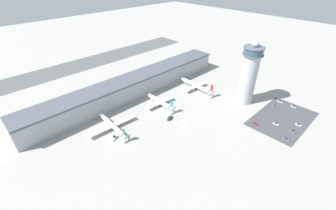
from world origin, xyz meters
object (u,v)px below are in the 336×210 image
object	(u,v)px
control_tower	(249,74)
service_truck_catering	(114,138)
car_red_hatchback	(276,124)
car_maroon_suv	(298,125)
service_truck_baggage	(164,103)
airplane_gate_bravo	(160,102)
car_navy_sedan	(294,107)
service_truck_fuel	(170,118)
car_green_van	(274,107)
car_black_suv	(280,102)
car_blue_compact	(255,124)
car_grey_coupe	(286,139)
airplane_gate_alpha	(113,126)
airplane_gate_charlie	(196,86)
car_silver_sedan	(293,131)

from	to	relation	value
control_tower	service_truck_catering	bearing A→B (deg)	161.78
car_red_hatchback	car_maroon_suv	world-z (taller)	car_maroon_suv
control_tower	car_maroon_suv	bearing A→B (deg)	-91.74
service_truck_baggage	airplane_gate_bravo	bearing A→B (deg)	173.35
airplane_gate_bravo	service_truck_baggage	world-z (taller)	airplane_gate_bravo
car_navy_sedan	service_truck_fuel	bearing A→B (deg)	145.25
car_green_van	car_maroon_suv	xyz separation A→B (m)	(-13.02, -26.50, 0.02)
car_black_suv	service_truck_baggage	bearing A→B (deg)	138.01
car_blue_compact	car_red_hatchback	bearing A→B (deg)	-44.59
car_green_van	car_blue_compact	bearing A→B (deg)	-179.36
service_truck_baggage	car_grey_coupe	world-z (taller)	service_truck_baggage
car_navy_sedan	airplane_gate_bravo	bearing A→B (deg)	134.77
service_truck_fuel	car_blue_compact	distance (m)	72.16
car_red_hatchback	car_maroon_suv	size ratio (longest dim) A/B	1.03
airplane_gate_bravo	car_navy_sedan	distance (m)	125.65
airplane_gate_alpha	service_truck_fuel	bearing A→B (deg)	-27.07
airplane_gate_charlie	car_silver_sedan	distance (m)	100.12
car_navy_sedan	car_green_van	bearing A→B (deg)	135.42
car_navy_sedan	car_maroon_suv	world-z (taller)	car_maroon_suv
control_tower	car_silver_sedan	distance (m)	60.85
car_blue_compact	airplane_gate_alpha	bearing A→B (deg)	139.34
car_maroon_suv	airplane_gate_bravo	bearing A→B (deg)	121.25
car_navy_sedan	car_blue_compact	world-z (taller)	car_navy_sedan
control_tower	service_truck_catering	xyz separation A→B (m)	(-121.87, 40.12, -27.91)
car_black_suv	car_red_hatchback	size ratio (longest dim) A/B	0.98
service_truck_baggage	car_red_hatchback	size ratio (longest dim) A/B	1.55
service_truck_baggage	car_grey_coupe	bearing A→B (deg)	-72.22
service_truck_catering	car_maroon_suv	world-z (taller)	service_truck_catering
service_truck_fuel	car_silver_sedan	bearing A→B (deg)	-53.87
service_truck_catering	car_blue_compact	distance (m)	116.39
control_tower	airplane_gate_charlie	bearing A→B (deg)	107.37
car_black_suv	car_navy_sedan	distance (m)	12.66
car_grey_coupe	car_navy_sedan	world-z (taller)	car_grey_coupe
airplane_gate_bravo	car_red_hatchback	distance (m)	102.39
airplane_gate_alpha	car_green_van	size ratio (longest dim) A/B	9.95
car_navy_sedan	airplane_gate_alpha	bearing A→B (deg)	147.48
control_tower	car_maroon_suv	world-z (taller)	control_tower
car_grey_coupe	control_tower	bearing A→B (deg)	62.47
car_maroon_suv	airplane_gate_charlie	bearing A→B (deg)	97.62
car_grey_coupe	car_navy_sedan	distance (m)	53.69
service_truck_fuel	airplane_gate_alpha	bearing A→B (deg)	152.93
service_truck_catering	car_black_suv	world-z (taller)	service_truck_catering
airplane_gate_bravo	airplane_gate_charlie	world-z (taller)	airplane_gate_charlie
service_truck_catering	car_green_van	xyz separation A→B (m)	(133.30, -65.88, -0.27)
service_truck_fuel	car_blue_compact	xyz separation A→B (m)	(46.62, -55.08, -0.43)
control_tower	service_truck_fuel	bearing A→B (deg)	158.36
service_truck_catering	car_green_van	world-z (taller)	service_truck_catering
car_black_suv	car_navy_sedan	world-z (taller)	car_navy_sedan
airplane_gate_bravo	car_silver_sedan	world-z (taller)	airplane_gate_bravo
airplane_gate_charlie	car_red_hatchback	world-z (taller)	airplane_gate_charlie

